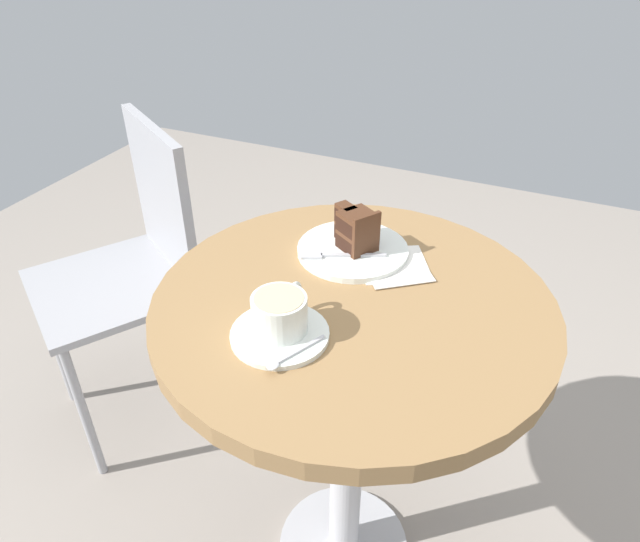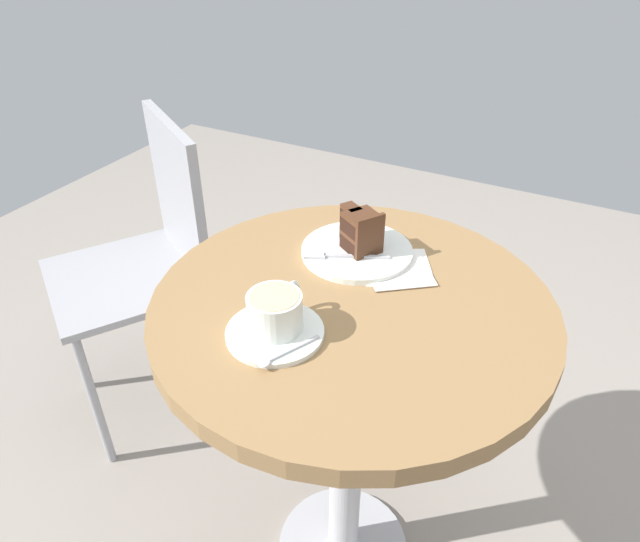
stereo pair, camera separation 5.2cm
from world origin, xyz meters
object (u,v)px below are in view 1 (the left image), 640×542
object	(u,v)px
cake_plate	(353,250)
napkin	(394,266)
saucer	(280,334)
coffee_cup	(280,312)
cake_slice	(356,230)
fork	(333,255)
teaspoon	(289,356)
cafe_chair	(136,257)

from	to	relation	value
cake_plate	napkin	distance (m)	0.09
saucer	coffee_cup	world-z (taller)	coffee_cup
saucer	cake_slice	distance (m)	0.28
coffee_cup	fork	size ratio (longest dim) A/B	0.78
teaspoon	napkin	distance (m)	0.31
cake_plate	cake_slice	world-z (taller)	cake_slice
fork	coffee_cup	bearing A→B (deg)	67.01
coffee_cup	cake_plate	xyz separation A→B (m)	(0.26, -0.02, -0.03)
cake_plate	fork	xyz separation A→B (m)	(-0.04, 0.02, 0.01)
coffee_cup	teaspoon	world-z (taller)	coffee_cup
coffee_cup	cafe_chair	size ratio (longest dim) A/B	0.13
cake_slice	cafe_chair	bearing A→B (deg)	82.15
cake_slice	cake_plate	bearing A→B (deg)	128.91
saucer	cake_slice	bearing A→B (deg)	-3.74
cake_slice	cafe_chair	world-z (taller)	cafe_chair
cake_slice	napkin	world-z (taller)	cake_slice
coffee_cup	cake_slice	world-z (taller)	cake_slice
teaspoon	fork	xyz separation A→B (m)	(0.27, 0.05, 0.00)
cake_slice	cafe_chair	distance (m)	0.70
cake_slice	coffee_cup	bearing A→B (deg)	175.55
cake_plate	cafe_chair	distance (m)	0.68
saucer	cake_plate	distance (m)	0.27
coffee_cup	napkin	size ratio (longest dim) A/B	0.67
cake_slice	teaspoon	bearing A→B (deg)	-176.44
cake_plate	cake_slice	xyz separation A→B (m)	(0.00, -0.00, 0.04)
saucer	cafe_chair	bearing A→B (deg)	59.68
coffee_cup	cake_slice	size ratio (longest dim) A/B	1.21
cake_plate	cafe_chair	world-z (taller)	cafe_chair
cake_slice	fork	bearing A→B (deg)	152.19
saucer	cake_plate	size ratio (longest dim) A/B	0.73
teaspoon	cake_slice	size ratio (longest dim) A/B	1.03
saucer	coffee_cup	bearing A→B (deg)	16.78
cafe_chair	fork	bearing A→B (deg)	20.35
teaspoon	napkin	bearing A→B (deg)	-166.06
fork	cake_plate	bearing A→B (deg)	-139.79
saucer	cake_plate	world-z (taller)	cake_plate
cake_slice	fork	xyz separation A→B (m)	(-0.05, 0.03, -0.03)
saucer	napkin	distance (m)	0.28
teaspoon	cake_plate	bearing A→B (deg)	-149.82
saucer	fork	bearing A→B (deg)	1.83
coffee_cup	fork	distance (m)	0.22
coffee_cup	napkin	world-z (taller)	coffee_cup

